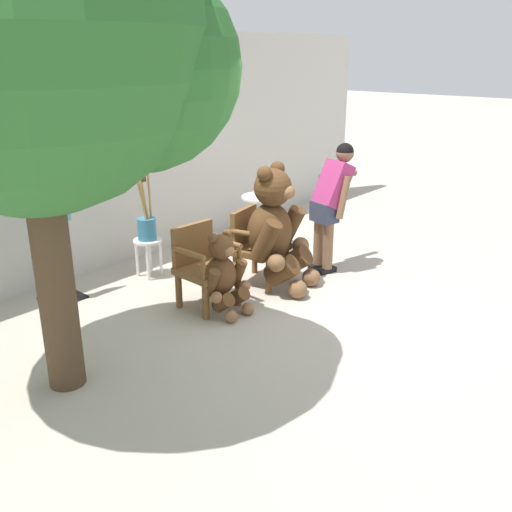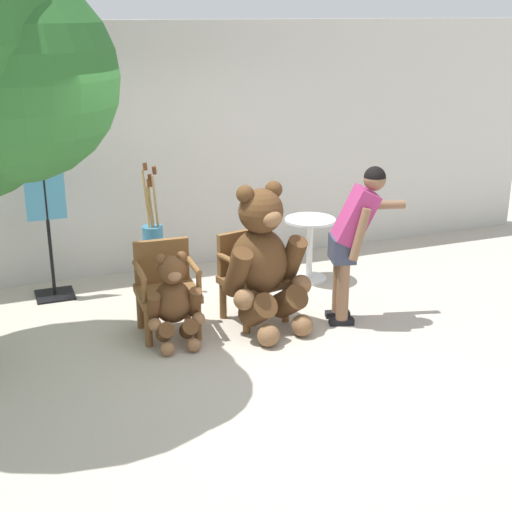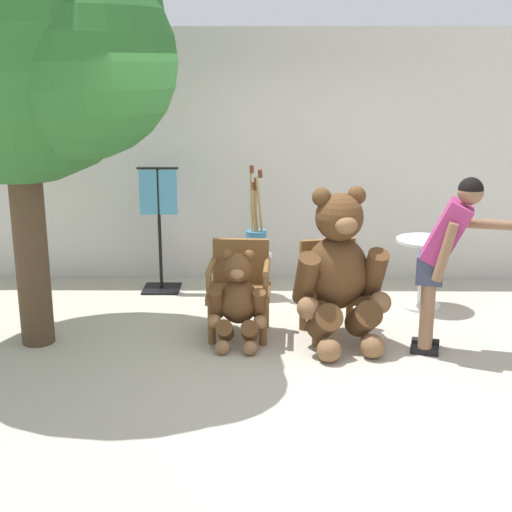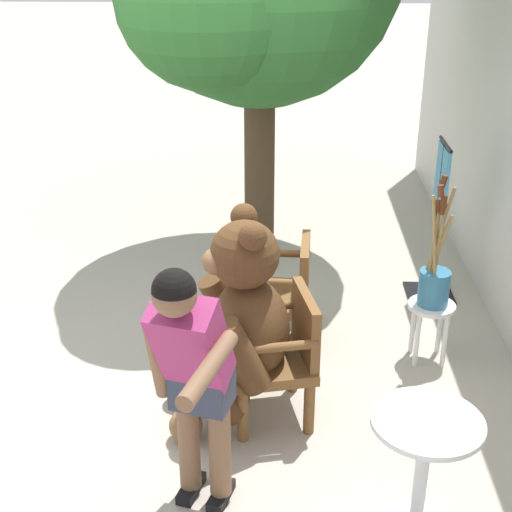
{
  "view_description": "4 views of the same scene",
  "coord_description": "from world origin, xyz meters",
  "px_view_note": "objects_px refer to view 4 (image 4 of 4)",
  "views": [
    {
      "loc": [
        -4.29,
        -3.43,
        2.56
      ],
      "look_at": [
        -0.13,
        0.13,
        0.57
      ],
      "focal_mm": 40.0,
      "sensor_mm": 36.0,
      "label": 1
    },
    {
      "loc": [
        -1.89,
        -5.49,
        2.9
      ],
      "look_at": [
        0.3,
        0.15,
        0.8
      ],
      "focal_mm": 50.0,
      "sensor_mm": 36.0,
      "label": 2
    },
    {
      "loc": [
        -0.22,
        -5.61,
        2.45
      ],
      "look_at": [
        -0.28,
        0.36,
        0.8
      ],
      "focal_mm": 50.0,
      "sensor_mm": 36.0,
      "label": 3
    },
    {
      "loc": [
        4.28,
        0.63,
        2.88
      ],
      "look_at": [
        -0.16,
        0.41,
        0.87
      ],
      "focal_mm": 50.0,
      "sensor_mm": 36.0,
      "label": 4
    }
  ],
  "objects_px": {
    "wooden_chair_right": "(279,353)",
    "clothing_display_stand": "(438,218)",
    "person_visitor": "(193,369)",
    "brush_bucket": "(434,279)",
    "teddy_bear_large": "(238,323)",
    "round_side_table": "(422,464)",
    "white_stool": "(430,317)",
    "teddy_bear_small": "(243,295)",
    "wooden_chair_left": "(281,291)"
  },
  "relations": [
    {
      "from": "wooden_chair_right",
      "to": "clothing_display_stand",
      "type": "xyz_separation_m",
      "value": [
        -1.75,
        1.29,
        0.26
      ]
    },
    {
      "from": "person_visitor",
      "to": "brush_bucket",
      "type": "distance_m",
      "value": 2.2
    },
    {
      "from": "teddy_bear_large",
      "to": "round_side_table",
      "type": "height_order",
      "value": "teddy_bear_large"
    },
    {
      "from": "teddy_bear_large",
      "to": "white_stool",
      "type": "distance_m",
      "value": 1.56
    },
    {
      "from": "teddy_bear_large",
      "to": "teddy_bear_small",
      "type": "xyz_separation_m",
      "value": [
        -0.88,
        -0.03,
        -0.27
      ]
    },
    {
      "from": "person_visitor",
      "to": "brush_bucket",
      "type": "relative_size",
      "value": 1.61
    },
    {
      "from": "round_side_table",
      "to": "clothing_display_stand",
      "type": "height_order",
      "value": "clothing_display_stand"
    },
    {
      "from": "wooden_chair_left",
      "to": "person_visitor",
      "type": "bearing_deg",
      "value": -13.53
    },
    {
      "from": "wooden_chair_left",
      "to": "wooden_chair_right",
      "type": "height_order",
      "value": "same"
    },
    {
      "from": "clothing_display_stand",
      "to": "teddy_bear_small",
      "type": "bearing_deg",
      "value": -60.22
    },
    {
      "from": "teddy_bear_large",
      "to": "person_visitor",
      "type": "distance_m",
      "value": 0.9
    },
    {
      "from": "brush_bucket",
      "to": "white_stool",
      "type": "bearing_deg",
      "value": 66.91
    },
    {
      "from": "white_stool",
      "to": "person_visitor",
      "type": "bearing_deg",
      "value": -43.27
    },
    {
      "from": "wooden_chair_left",
      "to": "white_stool",
      "type": "relative_size",
      "value": 1.87
    },
    {
      "from": "wooden_chair_right",
      "to": "round_side_table",
      "type": "distance_m",
      "value": 1.23
    },
    {
      "from": "brush_bucket",
      "to": "person_visitor",
      "type": "bearing_deg",
      "value": -43.2
    },
    {
      "from": "white_stool",
      "to": "wooden_chair_right",
      "type": "bearing_deg",
      "value": -56.98
    },
    {
      "from": "white_stool",
      "to": "brush_bucket",
      "type": "bearing_deg",
      "value": -113.09
    },
    {
      "from": "teddy_bear_large",
      "to": "clothing_display_stand",
      "type": "xyz_separation_m",
      "value": [
        -1.78,
        1.54,
        0.03
      ]
    },
    {
      "from": "wooden_chair_left",
      "to": "white_stool",
      "type": "distance_m",
      "value": 1.1
    },
    {
      "from": "wooden_chair_right",
      "to": "brush_bucket",
      "type": "bearing_deg",
      "value": 123.13
    },
    {
      "from": "teddy_bear_large",
      "to": "person_visitor",
      "type": "bearing_deg",
      "value": -10.68
    },
    {
      "from": "wooden_chair_right",
      "to": "brush_bucket",
      "type": "relative_size",
      "value": 0.9
    },
    {
      "from": "white_stool",
      "to": "teddy_bear_large",
      "type": "bearing_deg",
      "value": -61.22
    },
    {
      "from": "wooden_chair_left",
      "to": "brush_bucket",
      "type": "bearing_deg",
      "value": 82.59
    },
    {
      "from": "teddy_bear_small",
      "to": "person_visitor",
      "type": "bearing_deg",
      "value": -4.25
    },
    {
      "from": "teddy_bear_small",
      "to": "person_visitor",
      "type": "xyz_separation_m",
      "value": [
        1.74,
        -0.13,
        0.49
      ]
    },
    {
      "from": "teddy_bear_small",
      "to": "teddy_bear_large",
      "type": "bearing_deg",
      "value": 2.12
    },
    {
      "from": "teddy_bear_large",
      "to": "brush_bucket",
      "type": "xyz_separation_m",
      "value": [
        -0.74,
        1.34,
        -0.03
      ]
    },
    {
      "from": "wooden_chair_right",
      "to": "clothing_display_stand",
      "type": "bearing_deg",
      "value": 143.69
    },
    {
      "from": "person_visitor",
      "to": "teddy_bear_large",
      "type": "bearing_deg",
      "value": 169.32
    },
    {
      "from": "wooden_chair_left",
      "to": "white_stool",
      "type": "bearing_deg",
      "value": 82.55
    },
    {
      "from": "wooden_chair_right",
      "to": "brush_bucket",
      "type": "xyz_separation_m",
      "value": [
        -0.71,
        1.08,
        0.2
      ]
    },
    {
      "from": "teddy_bear_small",
      "to": "wooden_chair_left",
      "type": "bearing_deg",
      "value": 88.97
    },
    {
      "from": "person_visitor",
      "to": "clothing_display_stand",
      "type": "distance_m",
      "value": 3.15
    },
    {
      "from": "person_visitor",
      "to": "brush_bucket",
      "type": "bearing_deg",
      "value": 136.8
    },
    {
      "from": "wooden_chair_left",
      "to": "person_visitor",
      "type": "relative_size",
      "value": 0.56
    },
    {
      "from": "wooden_chair_left",
      "to": "teddy_bear_large",
      "type": "height_order",
      "value": "teddy_bear_large"
    },
    {
      "from": "wooden_chair_right",
      "to": "teddy_bear_small",
      "type": "xyz_separation_m",
      "value": [
        -0.85,
        -0.29,
        -0.04
      ]
    },
    {
      "from": "round_side_table",
      "to": "wooden_chair_right",
      "type": "bearing_deg",
      "value": -143.08
    },
    {
      "from": "person_visitor",
      "to": "white_stool",
      "type": "bearing_deg",
      "value": 136.73
    },
    {
      "from": "wooden_chair_left",
      "to": "teddy_bear_small",
      "type": "relative_size",
      "value": 0.99
    },
    {
      "from": "wooden_chair_right",
      "to": "teddy_bear_small",
      "type": "distance_m",
      "value": 0.9
    },
    {
      "from": "round_side_table",
      "to": "wooden_chair_left",
      "type": "bearing_deg",
      "value": -158.02
    },
    {
      "from": "wooden_chair_left",
      "to": "round_side_table",
      "type": "distance_m",
      "value": 1.98
    },
    {
      "from": "wooden_chair_left",
      "to": "white_stool",
      "type": "xyz_separation_m",
      "value": [
        0.14,
        1.08,
        -0.11
      ]
    },
    {
      "from": "wooden_chair_left",
      "to": "brush_bucket",
      "type": "distance_m",
      "value": 1.11
    },
    {
      "from": "teddy_bear_large",
      "to": "teddy_bear_small",
      "type": "bearing_deg",
      "value": -177.88
    },
    {
      "from": "white_stool",
      "to": "clothing_display_stand",
      "type": "bearing_deg",
      "value": 169.0
    },
    {
      "from": "white_stool",
      "to": "clothing_display_stand",
      "type": "distance_m",
      "value": 1.13
    }
  ]
}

